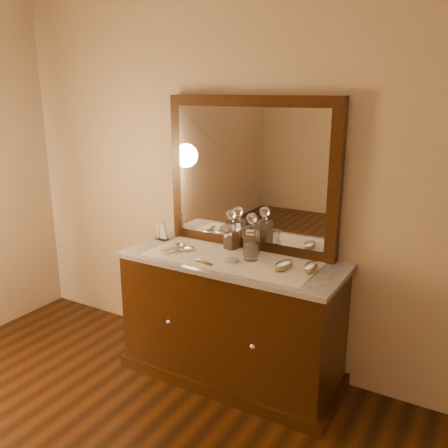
{
  "coord_description": "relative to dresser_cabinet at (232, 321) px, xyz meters",
  "views": [
    {
      "loc": [
        1.38,
        -0.53,
        1.88
      ],
      "look_at": [
        0.0,
        1.85,
        1.1
      ],
      "focal_mm": 37.99,
      "sensor_mm": 36.0,
      "label": 1
    }
  ],
  "objects": [
    {
      "name": "dresser_cabinet",
      "position": [
        0.0,
        0.0,
        0.0
      ],
      "size": [
        1.4,
        0.55,
        0.82
      ],
      "primitive_type": "cube",
      "color": "black",
      "rests_on": "floor"
    },
    {
      "name": "dresser_plinth",
      "position": [
        0.0,
        0.0,
        -0.37
      ],
      "size": [
        1.46,
        0.59,
        0.08
      ],
      "primitive_type": "cube",
      "color": "black",
      "rests_on": "floor"
    },
    {
      "name": "knob_left",
      "position": [
        -0.3,
        -0.28,
        0.04
      ],
      "size": [
        0.04,
        0.04,
        0.04
      ],
      "primitive_type": "sphere",
      "color": "silver",
      "rests_on": "dresser_cabinet"
    },
    {
      "name": "knob_right",
      "position": [
        0.3,
        -0.28,
        0.04
      ],
      "size": [
        0.04,
        0.04,
        0.04
      ],
      "primitive_type": "sphere",
      "color": "silver",
      "rests_on": "dresser_cabinet"
    },
    {
      "name": "marble_top",
      "position": [
        0.0,
        0.0,
        0.42
      ],
      "size": [
        1.44,
        0.59,
        0.03
      ],
      "primitive_type": "cube",
      "color": "silver",
      "rests_on": "dresser_cabinet"
    },
    {
      "name": "mirror_frame",
      "position": [
        0.0,
        0.25,
        0.94
      ],
      "size": [
        1.2,
        0.08,
        1.0
      ],
      "primitive_type": "cube",
      "color": "black",
      "rests_on": "marble_top"
    },
    {
      "name": "mirror_glass",
      "position": [
        0.0,
        0.21,
        0.94
      ],
      "size": [
        1.06,
        0.01,
        0.86
      ],
      "primitive_type": "cube",
      "color": "white",
      "rests_on": "marble_top"
    },
    {
      "name": "lace_runner",
      "position": [
        0.0,
        -0.02,
        0.44
      ],
      "size": [
        1.1,
        0.45,
        0.0
      ],
      "primitive_type": "cube",
      "color": "silver",
      "rests_on": "marble_top"
    },
    {
      "name": "pin_dish",
      "position": [
        0.03,
        -0.06,
        0.45
      ],
      "size": [
        0.11,
        0.11,
        0.02
      ],
      "primitive_type": "cylinder",
      "rotation": [
        0.0,
        0.0,
        0.43
      ],
      "color": "white",
      "rests_on": "lace_runner"
    },
    {
      "name": "comb",
      "position": [
        -0.1,
        -0.17,
        0.45
      ],
      "size": [
        0.14,
        0.06,
        0.01
      ],
      "primitive_type": "cube",
      "rotation": [
        0.0,
        0.0,
        -0.28
      ],
      "color": "brown",
      "rests_on": "lace_runner"
    },
    {
      "name": "napkin_rack",
      "position": [
        -0.62,
        0.09,
        0.49
      ],
      "size": [
        0.09,
        0.06,
        0.13
      ],
      "color": "black",
      "rests_on": "marble_top"
    },
    {
      "name": "decanter_left",
      "position": [
        -0.09,
        0.16,
        0.55
      ],
      "size": [
        0.1,
        0.1,
        0.27
      ],
      "color": "brown",
      "rests_on": "lace_runner"
    },
    {
      "name": "decanter_right",
      "position": [
        0.08,
        0.11,
        0.55
      ],
      "size": [
        0.09,
        0.09,
        0.28
      ],
      "color": "brown",
      "rests_on": "lace_runner"
    },
    {
      "name": "brush_near",
      "position": [
        0.36,
        -0.02,
        0.47
      ],
      "size": [
        0.09,
        0.17,
        0.05
      ],
      "color": "tan",
      "rests_on": "lace_runner"
    },
    {
      "name": "brush_far",
      "position": [
        0.51,
        0.04,
        0.47
      ],
      "size": [
        0.09,
        0.17,
        0.04
      ],
      "color": "tan",
      "rests_on": "lace_runner"
    },
    {
      "name": "hand_mirror_outer",
      "position": [
        -0.43,
        -0.0,
        0.45
      ],
      "size": [
        0.1,
        0.21,
        0.02
      ],
      "color": "silver",
      "rests_on": "lace_runner"
    },
    {
      "name": "hand_mirror_inner",
      "position": [
        -0.34,
        -0.04,
        0.45
      ],
      "size": [
        0.15,
        0.22,
        0.02
      ],
      "color": "silver",
      "rests_on": "lace_runner"
    },
    {
      "name": "tumblers",
      "position": [
        0.12,
        0.02,
        0.49
      ],
      "size": [
        0.09,
        0.09,
        0.1
      ],
      "color": "white",
      "rests_on": "lace_runner"
    }
  ]
}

